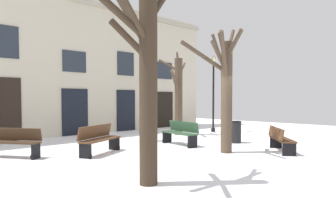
{
  "coord_description": "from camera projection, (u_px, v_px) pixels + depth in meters",
  "views": [
    {
      "loc": [
        -7.68,
        -6.12,
        1.77
      ],
      "look_at": [
        0.0,
        1.57,
        1.31
      ],
      "focal_mm": 33.5,
      "sensor_mm": 36.0,
      "label": 1
    }
  ],
  "objects": [
    {
      "name": "streetlamp",
      "position": [
        213.0,
        86.0,
        16.72
      ],
      "size": [
        0.3,
        0.3,
        4.06
      ],
      "color": "black",
      "rests_on": "ground"
    },
    {
      "name": "tree_left_of_center",
      "position": [
        178.0,
        94.0,
        15.35
      ],
      "size": [
        2.49,
        1.56,
        3.94
      ],
      "color": "#4C3D2D",
      "rests_on": "ground"
    },
    {
      "name": "litter_bin",
      "position": [
        235.0,
        132.0,
        12.59
      ],
      "size": [
        0.5,
        0.5,
        0.88
      ],
      "color": "black",
      "rests_on": "ground"
    },
    {
      "name": "building_facade",
      "position": [
        75.0,
        65.0,
        15.36
      ],
      "size": [
        18.04,
        0.6,
        6.79
      ],
      "color": "beige",
      "rests_on": "ground"
    },
    {
      "name": "ground_plane",
      "position": [
        203.0,
        155.0,
        9.83
      ],
      "size": [
        28.87,
        28.87,
        0.0
      ],
      "primitive_type": "plane",
      "color": "white"
    },
    {
      "name": "bench_near_lamp",
      "position": [
        99.0,
        139.0,
        10.07
      ],
      "size": [
        1.86,
        1.21,
        0.93
      ],
      "rotation": [
        0.0,
        0.0,
        0.43
      ],
      "color": "#51331E",
      "rests_on": "ground"
    },
    {
      "name": "tree_foreground",
      "position": [
        145.0,
        62.0,
        6.39
      ],
      "size": [
        2.38,
        1.59,
        5.17
      ],
      "color": "#382B1E",
      "rests_on": "ground"
    },
    {
      "name": "tree_right_of_center",
      "position": [
        225.0,
        87.0,
        10.18
      ],
      "size": [
        2.16,
        1.92,
        4.2
      ],
      "color": "#4C3D2D",
      "rests_on": "ground"
    },
    {
      "name": "bench_back_to_back_left",
      "position": [
        13.0,
        142.0,
        9.42
      ],
      "size": [
        1.3,
        1.69,
        0.89
      ],
      "rotation": [
        0.0,
        0.0,
        5.28
      ],
      "color": "#3D2819",
      "rests_on": "ground"
    },
    {
      "name": "bench_far_corner",
      "position": [
        180.0,
        133.0,
        11.97
      ],
      "size": [
        0.8,
        1.82,
        0.91
      ],
      "rotation": [
        0.0,
        0.0,
        4.53
      ],
      "color": "#2D4C33",
      "rests_on": "ground"
    },
    {
      "name": "person_by_shop_door",
      "position": [
        151.0,
        121.0,
        13.07
      ],
      "size": [
        0.41,
        0.43,
        1.57
      ],
      "rotation": [
        0.0,
        0.0,
        0.87
      ],
      "color": "black",
      "rests_on": "ground"
    },
    {
      "name": "bench_facing_shops",
      "position": [
        280.0,
        139.0,
        10.46
      ],
      "size": [
        1.63,
        1.48,
        0.82
      ],
      "rotation": [
        0.0,
        0.0,
        0.7
      ],
      "color": "#51331E",
      "rests_on": "ground"
    }
  ]
}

